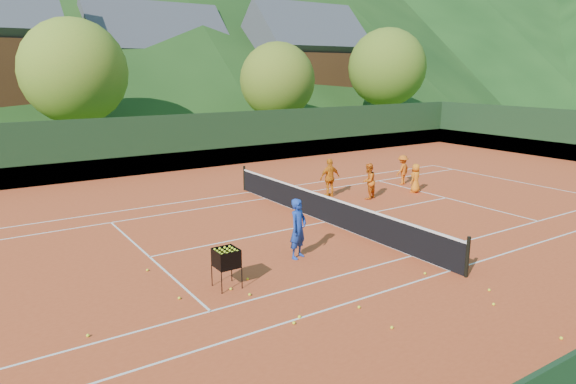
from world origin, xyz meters
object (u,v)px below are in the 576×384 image
student_a (368,181)px  tennis_net (326,208)px  student_b (330,178)px  ball_hopper (226,259)px  chalet_right (303,71)px  chalet_mid (156,74)px  student_d (402,170)px  coach (298,229)px  student_c (416,178)px

student_a → tennis_net: (-3.54, -1.73, -0.25)m
student_b → ball_hopper: 9.97m
chalet_right → tennis_net: bearing=-123.7°
chalet_right → ball_hopper: bearing=-127.6°
ball_hopper → chalet_mid: (11.49, 37.14, 4.22)m
student_d → chalet_mid: size_ratio=0.11×
student_b → chalet_right: (17.57, 27.09, 4.42)m
student_b → chalet_right: bearing=-119.7°
student_b → coach: bearing=48.4°
student_b → tennis_net: 3.80m
coach → chalet_right: size_ratio=0.15×
ball_hopper → student_b: bearing=37.3°
student_a → student_c: bearing=152.2°
student_a → chalet_mid: 32.64m
coach → ball_hopper: bearing=172.2°
student_b → ball_hopper: bearing=40.6°
coach → student_d: 11.00m
student_a → student_d: size_ratio=1.08×
coach → student_d: coach is taller
student_a → student_d: (3.23, 1.21, -0.05)m
coach → student_a: 7.60m
student_c → ball_hopper: student_c is taller
coach → student_c: bearing=-0.1°
student_d → chalet_right: 30.46m
coach → student_a: (6.39, 4.12, -0.12)m
student_d → tennis_net: student_d is taller
student_b → student_d: student_b is taller
student_a → student_b: student_b is taller
chalet_mid → ball_hopper: bearing=-107.2°
student_c → chalet_right: chalet_right is taller
tennis_net → student_c: bearing=13.5°
student_a → ball_hopper: size_ratio=1.50×
student_d → student_c: bearing=49.5°
tennis_net → ball_hopper: bearing=-150.2°
coach → student_b: 7.48m
coach → student_c: (8.91, 3.85, -0.23)m
student_c → tennis_net: bearing=-1.4°
tennis_net → chalet_right: (20.00, 30.00, 4.74)m
student_c → chalet_mid: size_ratio=0.10×
student_c → ball_hopper: 12.44m
student_a → student_c: 2.54m
ball_hopper → chalet_right: (25.49, 33.14, 4.49)m
student_a → student_d: student_a is taller
student_b → ball_hopper: size_ratio=1.64×
student_b → chalet_right: chalet_right is taller
student_a → tennis_net: size_ratio=0.12×
coach → chalet_right: 39.88m
student_a → student_b: size_ratio=0.92×
chalet_right → student_b: bearing=-123.0°
ball_hopper → student_d: bearing=26.3°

